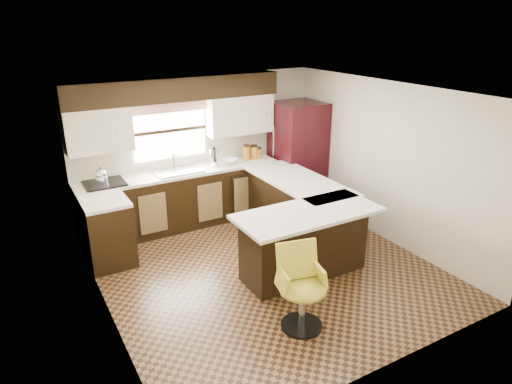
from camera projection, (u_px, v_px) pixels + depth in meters
floor at (266, 269)px, 6.28m from camera, size 4.40×4.40×0.00m
ceiling at (267, 93)px, 5.42m from camera, size 4.40×4.40×0.00m
wall_back at (199, 148)px, 7.64m from camera, size 4.40×0.00×4.40m
wall_front at (393, 261)px, 4.07m from camera, size 4.40×0.00×4.40m
wall_left at (99, 221)px, 4.88m from camera, size 0.00×4.40×4.40m
wall_right at (387, 163)px, 6.83m from camera, size 0.00×4.40×4.40m
base_cab_back at (183, 200)px, 7.45m from camera, size 3.30×0.60×0.90m
base_cab_left at (108, 233)px, 6.30m from camera, size 0.60×0.70×0.90m
counter_back at (181, 172)px, 7.28m from camera, size 3.30×0.60×0.04m
counter_left at (104, 201)px, 6.13m from camera, size 0.60×0.70×0.04m
soffit at (176, 89)px, 6.94m from camera, size 3.40×0.35×0.36m
upper_cab_left at (98, 130)px, 6.56m from camera, size 0.94×0.35×0.64m
upper_cab_right at (239, 114)px, 7.62m from camera, size 1.14×0.35×0.64m
window_pane at (169, 131)px, 7.26m from camera, size 1.20×0.02×0.90m
valance at (169, 107)px, 7.09m from camera, size 1.30×0.06×0.18m
sink at (178, 171)px, 7.23m from camera, size 0.75×0.45×0.03m
dishwasher at (245, 195)px, 7.69m from camera, size 0.58×0.03×0.78m
cooktop at (104, 183)px, 6.70m from camera, size 0.58×0.50×0.02m
peninsula_long at (295, 210)px, 7.05m from camera, size 0.60×1.95×0.90m
peninsula_return at (304, 243)px, 6.01m from camera, size 1.65×0.60×0.90m
counter_pen_long at (299, 181)px, 6.90m from camera, size 0.84×1.95×0.04m
counter_pen_return at (308, 213)px, 5.76m from camera, size 1.89×0.84×0.04m
refrigerator at (298, 155)px, 8.11m from camera, size 0.81×0.78×1.89m
bar_chair at (303, 290)px, 4.93m from camera, size 0.61×0.61×0.96m
kettle at (101, 175)px, 6.63m from camera, size 0.18×0.18×0.24m
percolator at (214, 157)px, 7.50m from camera, size 0.14×0.14×0.29m
mixing_bowl at (229, 161)px, 7.66m from camera, size 0.34×0.34×0.07m
canister_large at (246, 153)px, 7.81m from camera, size 0.13×0.13×0.24m
canister_med at (254, 153)px, 7.88m from camera, size 0.14×0.14×0.21m
canister_small at (258, 153)px, 7.93m from camera, size 0.12×0.12×0.16m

